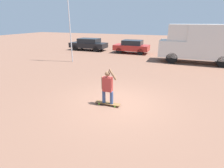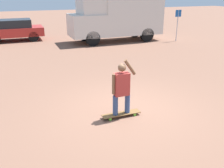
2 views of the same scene
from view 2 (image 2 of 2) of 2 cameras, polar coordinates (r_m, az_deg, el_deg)
ground_plane at (r=7.35m, az=3.28°, el=-5.70°), size 80.00×80.00×0.00m
skateboard at (r=6.89m, az=2.13°, el=-6.84°), size 1.09×0.25×0.09m
person_skateboarder at (r=6.56m, az=2.22°, el=-0.60°), size 0.67×0.22×1.53m
camper_van at (r=17.13m, az=1.30°, el=15.51°), size 6.13×2.15×3.15m
parked_car_red at (r=18.54m, az=-21.47°, el=11.51°), size 3.82×1.81×1.43m
street_sign at (r=17.64m, az=14.77°, el=13.75°), size 0.44×0.06×2.06m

